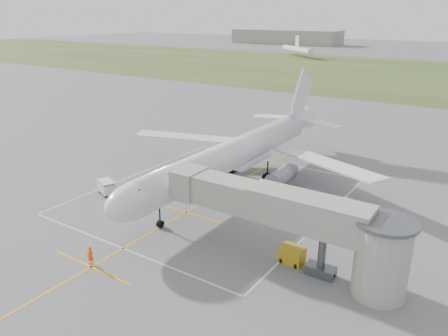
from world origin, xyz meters
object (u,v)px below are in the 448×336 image
Objects in this scene: baggage_cart at (107,187)px; ramp_worker_nose at (90,256)px; jet_bridge at (300,221)px; gpu_unit at (292,255)px; ramp_worker_wing at (218,173)px; airliner at (236,153)px.

ramp_worker_nose is at bearing -26.19° from baggage_cart.
jet_bridge reaches higher than ramp_worker_nose.
ramp_worker_wing is (-18.09, 14.10, 0.02)m from gpu_unit.
gpu_unit is (-0.70, 0.44, -3.93)m from jet_bridge.
airliner reaches higher than gpu_unit.
ramp_worker_nose is at bearing -90.91° from airliner.
ramp_worker_nose is 24.84m from ramp_worker_wing.
airliner is at bearing -168.39° from ramp_worker_wing.
ramp_worker_nose reaches higher than ramp_worker_wing.
airliner is 24.66m from ramp_worker_nose.
jet_bridge is at bearing -42.19° from airliner.
gpu_unit is 1.38× the size of ramp_worker_wing.
airliner is 28.07× the size of ramp_worker_wing.
jet_bridge is 27.90m from baggage_cart.
jet_bridge is at bearing 16.39° from baggage_cart.
airliner is at bearing 66.48° from baggage_cart.
airliner reaches higher than jet_bridge.
ramp_worker_nose is 1.07× the size of ramp_worker_wing.
gpu_unit is 22.94m from ramp_worker_wing.
ramp_worker_wing is at bearing 83.35° from ramp_worker_nose.
jet_bridge is 24.08m from ramp_worker_wing.
baggage_cart is (-11.84, -12.13, -3.46)m from airliner.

